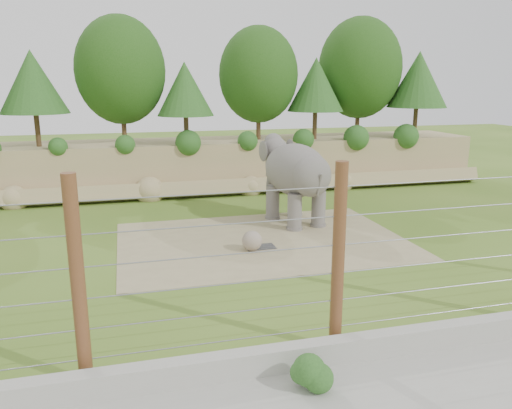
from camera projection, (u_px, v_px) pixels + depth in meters
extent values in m
plane|color=#42671B|center=(273.00, 272.00, 14.80)|extent=(90.00, 90.00, 0.00)
cube|color=tan|center=(203.00, 164.00, 26.71)|extent=(30.00, 4.00, 2.50)
cube|color=tan|center=(211.00, 189.00, 24.76)|extent=(30.00, 1.37, 1.07)
cylinder|color=#3F2B19|center=(38.00, 130.00, 23.76)|extent=(0.24, 0.24, 1.58)
sphere|color=#19460F|center=(33.00, 84.00, 23.25)|extent=(3.60, 3.60, 3.60)
cylinder|color=#3F2B19|center=(124.00, 124.00, 25.18)|extent=(0.24, 0.24, 1.92)
sphere|color=#19460F|center=(120.00, 70.00, 24.56)|extent=(4.40, 4.40, 4.40)
cylinder|color=#3F2B19|center=(186.00, 130.00, 24.87)|extent=(0.24, 0.24, 1.40)
sphere|color=#19460F|center=(185.00, 91.00, 24.42)|extent=(3.20, 3.20, 3.20)
cylinder|color=#3F2B19|center=(258.00, 122.00, 26.75)|extent=(0.24, 0.24, 1.82)
sphere|color=#19460F|center=(258.00, 75.00, 26.17)|extent=(4.16, 4.16, 4.16)
cylinder|color=#3F2B19|center=(315.00, 125.00, 26.98)|extent=(0.24, 0.24, 1.50)
sphere|color=#19460F|center=(316.00, 86.00, 26.49)|extent=(3.44, 3.44, 3.44)
cylinder|color=#3F2B19|center=(357.00, 118.00, 28.60)|extent=(0.24, 0.24, 2.03)
sphere|color=#19460F|center=(360.00, 68.00, 27.94)|extent=(4.64, 4.64, 4.64)
cylinder|color=#3F2B19|center=(415.00, 122.00, 28.27)|extent=(0.24, 0.24, 1.64)
sphere|color=#19460F|center=(418.00, 81.00, 27.73)|extent=(3.76, 3.76, 3.76)
cube|color=#92855F|center=(262.00, 241.00, 17.74)|extent=(10.00, 7.00, 0.02)
cube|color=#262628|center=(260.00, 247.00, 16.97)|extent=(1.00, 0.60, 0.03)
sphere|color=gray|center=(252.00, 241.00, 16.59)|extent=(0.67, 0.67, 0.67)
cube|color=#A1A096|center=(345.00, 349.00, 10.05)|extent=(26.00, 0.35, 0.50)
cylinder|color=brown|center=(78.00, 284.00, 8.85)|extent=(0.26, 0.26, 4.00)
cylinder|color=brown|center=(338.00, 259.00, 10.10)|extent=(0.26, 0.26, 4.00)
cylinder|color=gray|center=(335.00, 326.00, 10.46)|extent=(20.00, 0.02, 0.02)
cylinder|color=gray|center=(336.00, 300.00, 10.31)|extent=(20.00, 0.02, 0.02)
cylinder|color=gray|center=(338.00, 273.00, 10.17)|extent=(20.00, 0.02, 0.02)
cylinder|color=gray|center=(339.00, 245.00, 10.03)|extent=(20.00, 0.02, 0.02)
cylinder|color=gray|center=(340.00, 216.00, 9.89)|extent=(20.00, 0.02, 0.02)
cylinder|color=gray|center=(341.00, 186.00, 9.74)|extent=(20.00, 0.02, 0.02)
sphere|color=#27511E|center=(313.00, 375.00, 9.03)|extent=(0.61, 0.61, 0.61)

